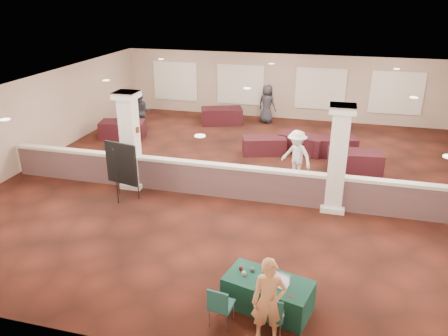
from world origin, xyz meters
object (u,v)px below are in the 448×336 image
(conf_chair_main, at_px, (272,313))
(conf_chair_side, at_px, (220,304))
(woman, at_px, (269,302))
(far_table_front_center, at_px, (264,145))
(far_table_back_left, at_px, (222,116))
(attendee_d, at_px, (267,104))
(far_table_front_left, at_px, (123,130))
(far_table_front_right, at_px, (355,161))
(near_table, at_px, (268,294))
(far_table_back_center, at_px, (302,144))
(far_table_back_right, at_px, (332,146))
(attendee_c, at_px, (343,133))
(easel_board, at_px, (121,164))
(attendee_a, at_px, (141,112))
(attendee_b, at_px, (296,156))

(conf_chair_main, bearing_deg, conf_chair_side, 179.02)
(woman, distance_m, far_table_front_center, 10.03)
(far_table_back_left, height_order, attendee_d, attendee_d)
(attendee_d, bearing_deg, far_table_front_center, 119.80)
(far_table_front_left, distance_m, far_table_front_right, 9.91)
(near_table, distance_m, far_table_back_center, 9.52)
(far_table_back_right, distance_m, attendee_c, 0.80)
(easel_board, height_order, far_table_front_left, easel_board)
(conf_chair_main, bearing_deg, near_table, 103.27)
(far_table_back_center, bearing_deg, conf_chair_main, -87.95)
(woman, relative_size, attendee_d, 0.94)
(far_table_back_right, relative_size, attendee_a, 0.96)
(far_table_front_right, distance_m, attendee_a, 9.68)
(conf_chair_main, xyz_separation_m, attendee_c, (1.18, 10.89, 0.21))
(far_table_back_left, distance_m, attendee_c, 6.19)
(easel_board, height_order, far_table_front_center, easel_board)
(far_table_back_center, bearing_deg, far_table_back_right, 0.00)
(near_table, xyz_separation_m, far_table_back_right, (1.01, 9.52, 0.03))
(far_table_back_right, bearing_deg, far_table_front_left, -178.73)
(far_table_front_center, bearing_deg, attendee_c, 20.88)
(conf_chair_side, bearing_deg, far_table_front_right, 79.85)
(woman, height_order, attendee_a, attendee_a)
(far_table_back_center, bearing_deg, far_table_front_right, -37.00)
(far_table_back_left, bearing_deg, conf_chair_main, -71.25)
(easel_board, relative_size, woman, 1.08)
(far_table_back_left, relative_size, attendee_c, 1.30)
(woman, xyz_separation_m, far_table_back_right, (0.87, 10.40, -0.51))
(far_table_front_center, relative_size, attendee_a, 0.90)
(far_table_front_left, bearing_deg, far_table_front_right, -7.67)
(woman, xyz_separation_m, far_table_front_right, (1.71, 8.88, -0.49))
(far_table_front_left, bearing_deg, conf_chair_main, -50.98)
(woman, relative_size, far_table_front_right, 0.93)
(far_table_front_center, distance_m, far_table_back_right, 2.71)
(far_table_back_right, relative_size, attendee_b, 1.02)
(attendee_c, bearing_deg, far_table_front_left, 134.60)
(conf_chair_side, relative_size, attendee_d, 0.48)
(far_table_front_center, relative_size, attendee_d, 0.90)
(attendee_a, xyz_separation_m, attendee_c, (8.91, -0.19, -0.19))
(attendee_c, xyz_separation_m, attendee_d, (-3.63, 3.19, 0.18))
(attendee_a, relative_size, attendee_b, 1.05)
(woman, height_order, far_table_back_center, woman)
(attendee_b, distance_m, attendee_d, 6.94)
(far_table_back_left, relative_size, attendee_d, 1.04)
(far_table_back_left, bearing_deg, attendee_a, -145.49)
(easel_board, height_order, attendee_a, easel_board)
(far_table_front_right, distance_m, attendee_b, 2.43)
(conf_chair_main, bearing_deg, far_table_back_center, 91.14)
(far_table_front_left, distance_m, attendee_c, 9.40)
(conf_chair_main, relative_size, far_table_back_center, 0.50)
(conf_chair_main, xyz_separation_m, attendee_d, (-2.45, 14.09, 0.40))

